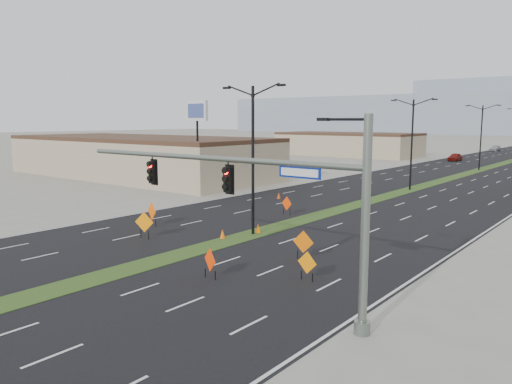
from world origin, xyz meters
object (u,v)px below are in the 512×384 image
Objects in this scene: streetlight_1 at (412,141)px; car_far at (495,148)px; construction_sign_0 at (152,212)px; cone_3 at (279,196)px; cone_1 at (258,228)px; car_left at (455,157)px; construction_sign_4 at (210,261)px; construction_sign_5 at (307,264)px; signal_mast at (262,193)px; cone_2 at (363,240)px; construction_sign_2 at (287,204)px; construction_sign_1 at (144,223)px; pole_sign_west at (197,118)px; cone_0 at (222,234)px; streetlight_0 at (253,155)px; streetlight_2 at (481,135)px; construction_sign_3 at (303,243)px.

car_far is (-10.27, 82.14, -4.75)m from streetlight_1.
construction_sign_0 reaches higher than cone_3.
construction_sign_0 is 2.83× the size of cone_3.
car_left is at bearing 96.82° from cone_1.
construction_sign_4 is 4.75m from construction_sign_5.
cone_2 is at bearing 96.41° from signal_mast.
car_far is 119.88m from construction_sign_4.
cone_1 is at bearing -89.97° from streetlight_1.
cone_2 is (7.18, 1.57, -0.01)m from cone_1.
construction_sign_2 is at bearing 133.21° from construction_sign_4.
construction_sign_5 is at bearing -24.51° from construction_sign_1.
construction_sign_0 is 13.54m from construction_sign_4.
construction_sign_4 is at bearing -38.76° from pole_sign_west.
car_far is 3.02× the size of construction_sign_2.
car_left is 6.93× the size of cone_0.
streetlight_1 is (0.00, 28.00, 0.00)m from streetlight_0.
construction_sign_1 reaches higher than car_left.
streetlight_1 is 28.00m from streetlight_2.
construction_sign_4 is 2.36× the size of cone_2.
streetlight_0 is at bearing -83.08° from car_left.
signal_mast is 24.47× the size of cone_1.
cone_2 is (15.74, -70.01, -0.43)m from car_left.
car_far is 109.43m from cone_2.
car_far is at bearing 90.76° from pole_sign_west.
car_left is at bearing 119.71° from construction_sign_4.
signal_mast reaches higher than construction_sign_0.
streetlight_0 is 8.23m from construction_sign_3.
car_far is at bearing 95.36° from cone_1.
streetlight_1 is 1.02× the size of pole_sign_west.
construction_sign_3 is at bearing -36.87° from construction_sign_2.
construction_sign_5 is (15.87, -3.60, -0.20)m from construction_sign_0.
car_far reaches higher than cone_2.
construction_sign_4 is at bearing -11.83° from construction_sign_0.
pole_sign_west is at bearing 148.16° from construction_sign_5.
streetlight_0 is 1.00× the size of streetlight_2.
signal_mast reaches higher than cone_3.
construction_sign_0 is 8.20m from cone_1.
construction_sign_1 is at bearing -81.25° from cone_3.
car_left is 81.99m from construction_sign_4.
pole_sign_west is (-10.03, 14.77, 6.97)m from construction_sign_0.
construction_sign_4 is 2.31× the size of cone_1.
construction_sign_3 is 1.09× the size of construction_sign_4.
streetlight_2 is 55.69m from cone_1.
construction_sign_3 is at bearing 129.64° from construction_sign_5.
construction_sign_1 is at bearing -49.16° from pole_sign_west.
construction_sign_3 is (-2.39, 6.83, -3.80)m from signal_mast.
car_left is at bearing 106.76° from construction_sign_0.
construction_sign_2 reaches higher than cone_1.
construction_sign_1 is at bearing -129.10° from cone_1.
signal_mast is 12.98m from cone_2.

